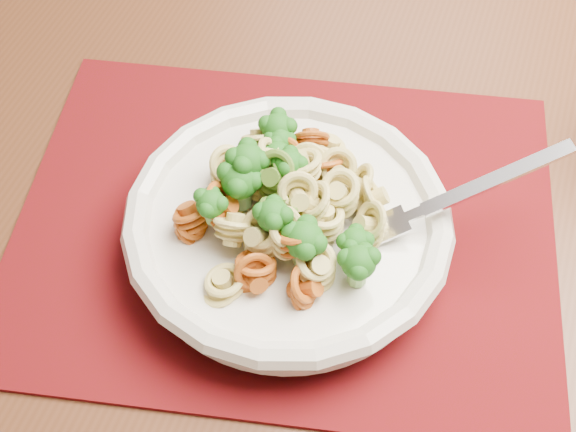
# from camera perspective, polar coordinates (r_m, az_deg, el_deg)

# --- Properties ---
(dining_table) EXTENTS (1.36, 1.00, 0.78)m
(dining_table) POSITION_cam_1_polar(r_m,az_deg,el_deg) (0.76, 0.94, -1.58)
(dining_table) COLOR #4A2614
(dining_table) RESTS_ON ground
(placemat) EXTENTS (0.42, 0.33, 0.00)m
(placemat) POSITION_cam_1_polar(r_m,az_deg,el_deg) (0.61, -0.22, -0.68)
(placemat) COLOR #520310
(placemat) RESTS_ON dining_table
(pasta_bowl) EXTENTS (0.24, 0.24, 0.05)m
(pasta_bowl) POSITION_cam_1_polar(r_m,az_deg,el_deg) (0.58, 0.00, -0.69)
(pasta_bowl) COLOR silver
(pasta_bowl) RESTS_ON placemat
(pasta_broccoli_heap) EXTENTS (0.20, 0.20, 0.06)m
(pasta_broccoli_heap) POSITION_cam_1_polar(r_m,az_deg,el_deg) (0.56, 0.00, 0.36)
(pasta_broccoli_heap) COLOR tan
(pasta_broccoli_heap) RESTS_ON pasta_bowl
(fork) EXTENTS (0.18, 0.10, 0.08)m
(fork) POSITION_cam_1_polar(r_m,az_deg,el_deg) (0.56, 7.23, -0.64)
(fork) COLOR silver
(fork) RESTS_ON pasta_bowl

